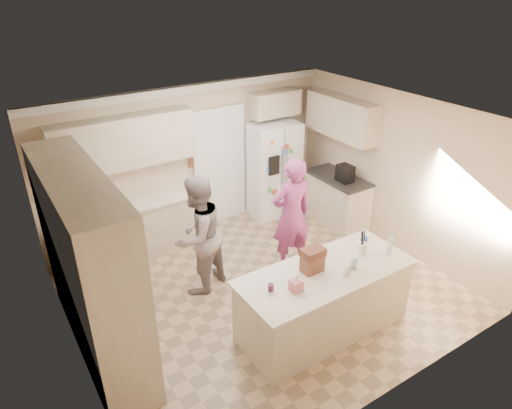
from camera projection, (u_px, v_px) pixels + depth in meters
floor at (263, 290)px, 6.79m from camera, size 5.20×4.60×0.02m
ceiling at (265, 119)px, 5.59m from camera, size 5.20×4.60×0.02m
wall_back at (190, 160)px, 7.92m from camera, size 5.20×0.02×2.60m
wall_front at (395, 307)px, 4.47m from camera, size 5.20×0.02×2.60m
wall_left at (64, 275)px, 4.93m from camera, size 0.02×4.60×2.60m
wall_right at (396, 172)px, 7.45m from camera, size 0.02×4.60×2.60m
crown_back at (186, 90)px, 7.32m from camera, size 5.20×0.08×0.12m
pantry_bank at (90, 267)px, 5.29m from camera, size 0.60×2.60×2.35m
back_base_cab at (138, 228)px, 7.52m from camera, size 2.20×0.60×0.88m
back_countertop at (135, 204)px, 7.31m from camera, size 2.24×0.63×0.04m
back_upper_cab at (124, 142)px, 6.95m from camera, size 2.20×0.35×0.80m
doorway_opening at (219, 167)px, 8.27m from camera, size 0.90×0.06×2.10m
doorway_casing at (220, 168)px, 8.25m from camera, size 1.02×0.03×2.22m
wall_frame_upper at (191, 147)px, 7.78m from camera, size 0.15×0.02×0.20m
wall_frame_lower at (192, 162)px, 7.91m from camera, size 0.15×0.02×0.20m
refrigerator at (272, 169)px, 8.58m from camera, size 0.94×0.76×1.80m
fridge_seam at (283, 175)px, 8.32m from camera, size 0.02×0.02×1.78m
fridge_dispenser at (274, 165)px, 8.09m from camera, size 0.22×0.03×0.35m
fridge_handle_l at (282, 169)px, 8.22m from camera, size 0.02×0.02×0.85m
fridge_handle_r at (286, 168)px, 8.26m from camera, size 0.02×0.02×0.85m
over_fridge_cab at (275, 103)px, 8.21m from camera, size 0.95×0.35×0.45m
right_base_cab at (337, 200)px, 8.44m from camera, size 0.60×1.20×0.88m
right_countertop at (338, 178)px, 8.23m from camera, size 0.63×1.24×0.04m
right_upper_cab at (341, 117)px, 7.96m from camera, size 0.35×1.50×0.70m
coffee_maker at (345, 173)px, 7.98m from camera, size 0.22×0.28×0.30m
island_base at (324, 302)px, 5.86m from camera, size 2.20×0.90×0.88m
island_top at (326, 272)px, 5.65m from camera, size 2.28×0.96×0.05m
utensil_crock at (362, 248)px, 5.96m from camera, size 0.13×0.13×0.15m
tissue_box at (296, 285)px, 5.27m from camera, size 0.13×0.13×0.14m
tissue_plume at (296, 277)px, 5.22m from camera, size 0.08×0.08×0.08m
dollhouse_body at (312, 263)px, 5.59m from camera, size 0.26×0.18×0.22m
dollhouse_roof at (313, 252)px, 5.52m from camera, size 0.28×0.20×0.10m
jam_jar at (271, 287)px, 5.27m from camera, size 0.07×0.07×0.09m
greeting_card_a at (347, 270)px, 5.53m from camera, size 0.12×0.06×0.16m
greeting_card_b at (353, 264)px, 5.63m from camera, size 0.12×0.05×0.16m
water_bottle at (390, 246)px, 5.93m from camera, size 0.07×0.07×0.24m
shaker_salt at (362, 241)px, 6.18m from camera, size 0.05×0.05×0.09m
shaker_pepper at (366, 239)px, 6.21m from camera, size 0.05×0.05×0.09m
teen_boy at (198, 236)px, 6.44m from camera, size 1.07×0.97×1.79m
teen_girl at (292, 215)px, 6.93m from camera, size 0.71×0.50×1.84m
fridge_magnets at (284, 176)px, 8.31m from camera, size 0.76×0.02×1.44m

